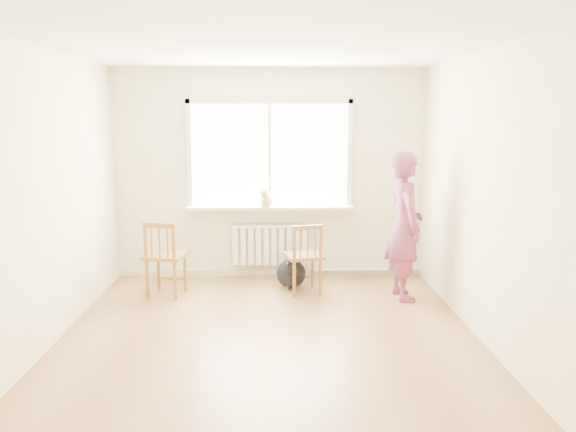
{
  "coord_description": "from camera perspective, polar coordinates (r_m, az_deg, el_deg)",
  "views": [
    {
      "loc": [
        0.06,
        -5.01,
        2.08
      ],
      "look_at": [
        0.21,
        1.2,
        0.98
      ],
      "focal_mm": 35.0,
      "sensor_mm": 36.0,
      "label": 1
    }
  ],
  "objects": [
    {
      "name": "backpack",
      "position": [
        6.95,
        0.31,
        -5.86
      ],
      "size": [
        0.4,
        0.33,
        0.36
      ],
      "primitive_type": "ellipsoid",
      "rotation": [
        0.0,
        0.0,
        -0.18
      ],
      "color": "black",
      "rests_on": "floor"
    },
    {
      "name": "windowsill",
      "position": [
        7.25,
        -1.85,
        0.86
      ],
      "size": [
        2.15,
        0.22,
        0.04
      ],
      "primitive_type": "cube",
      "color": "white",
      "rests_on": "back_wall"
    },
    {
      "name": "ceiling",
      "position": [
        5.05,
        -2.15,
        17.06
      ],
      "size": [
        4.5,
        4.5,
        0.0
      ],
      "primitive_type": "plane",
      "rotation": [
        3.14,
        0.0,
        0.0
      ],
      "color": "white",
      "rests_on": "back_wall"
    },
    {
      "name": "floor",
      "position": [
        5.43,
        -1.96,
        -12.53
      ],
      "size": [
        4.5,
        4.5,
        0.0
      ],
      "primitive_type": "plane",
      "color": "#9E7140",
      "rests_on": "ground"
    },
    {
      "name": "baseboard",
      "position": [
        7.53,
        -1.8,
        -5.73
      ],
      "size": [
        4.0,
        0.03,
        0.08
      ],
      "primitive_type": "cube",
      "color": "beige",
      "rests_on": "ground"
    },
    {
      "name": "window",
      "position": [
        7.25,
        -1.87,
        6.69
      ],
      "size": [
        2.12,
        0.05,
        1.42
      ],
      "color": "white",
      "rests_on": "back_wall"
    },
    {
      "name": "person",
      "position": [
        6.56,
        11.77,
        -1.0
      ],
      "size": [
        0.47,
        0.66,
        1.7
      ],
      "primitive_type": "imported",
      "rotation": [
        0.0,
        0.0,
        1.67
      ],
      "color": "#B73D49",
      "rests_on": "floor"
    },
    {
      "name": "radiator",
      "position": [
        7.36,
        -1.82,
        -2.89
      ],
      "size": [
        1.0,
        0.12,
        0.55
      ],
      "color": "white",
      "rests_on": "back_wall"
    },
    {
      "name": "chair_right",
      "position": [
        6.67,
        1.73,
        -4.32
      ],
      "size": [
        0.5,
        0.49,
        0.85
      ],
      "rotation": [
        0.0,
        0.0,
        3.37
      ],
      "color": "olive",
      "rests_on": "floor"
    },
    {
      "name": "back_wall",
      "position": [
        7.3,
        -1.86,
        4.25
      ],
      "size": [
        4.0,
        0.01,
        2.7
      ],
      "primitive_type": "cube",
      "color": "#F3EAC2",
      "rests_on": "ground"
    },
    {
      "name": "heating_pipe",
      "position": [
        7.57,
        7.74,
        -5.42
      ],
      "size": [
        1.4,
        0.04,
        0.04
      ],
      "primitive_type": "cylinder",
      "rotation": [
        0.0,
        1.57,
        0.0
      ],
      "color": "silver",
      "rests_on": "back_wall"
    },
    {
      "name": "chair_left",
      "position": [
        6.71,
        -12.47,
        -4.24
      ],
      "size": [
        0.52,
        0.5,
        0.9
      ],
      "rotation": [
        0.0,
        0.0,
        2.95
      ],
      "color": "olive",
      "rests_on": "floor"
    },
    {
      "name": "cat",
      "position": [
        7.14,
        -2.26,
        1.77
      ],
      "size": [
        0.22,
        0.4,
        0.27
      ],
      "rotation": [
        0.0,
        0.0,
        -0.17
      ],
      "color": "beige",
      "rests_on": "windowsill"
    }
  ]
}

